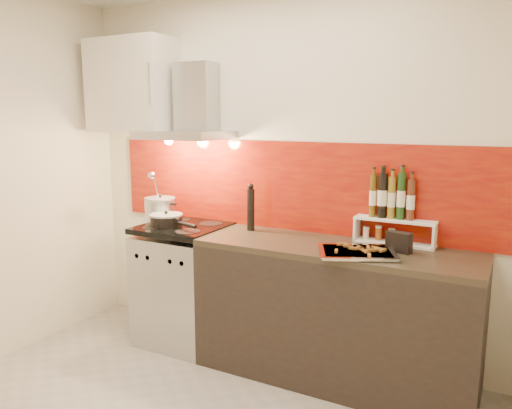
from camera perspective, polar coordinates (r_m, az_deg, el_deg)
The scene contains 13 objects.
back_wall at distance 3.62m, azimuth 3.38°, elevation 3.44°, with size 3.40×0.02×2.60m, color silver.
backsplash at distance 3.59m, azimuth 4.01°, elevation 2.11°, with size 3.00×0.02×0.64m, color maroon.
range_stove at distance 3.90m, azimuth -8.18°, elevation -9.11°, with size 0.60×0.60×0.91m.
counter at distance 3.37m, azimuth 8.92°, elevation -12.11°, with size 1.80×0.60×0.90m.
range_hood at distance 3.80m, azimuth -7.39°, elevation 10.38°, with size 0.62×0.50×0.61m.
upper_cabinet at distance 4.14m, azimuth -13.93°, elevation 13.01°, with size 0.70×0.35×0.72m, color beige.
stock_pot at distance 3.99m, azimuth -10.90°, elevation -0.47°, with size 0.24×0.24×0.21m.
saute_pan at distance 3.77m, azimuth -10.14°, elevation -1.74°, with size 0.46×0.25×0.11m.
utensil_jar at distance 3.95m, azimuth -11.35°, elevation -0.28°, with size 0.08×0.13×0.40m.
pepper_mill at distance 3.59m, azimuth -0.61°, elevation -0.38°, with size 0.05×0.05×0.34m.
step_shelf at distance 3.32m, azimuth 15.29°, elevation -0.92°, with size 0.52×0.14×0.46m.
caddy_box at distance 3.15m, azimuth 16.03°, elevation -4.20°, with size 0.15×0.06×0.13m, color black.
baking_tray at distance 3.06m, azimuth 11.49°, elevation -5.32°, with size 0.55×0.50×0.03m.
Camera 1 is at (1.51, -1.86, 1.71)m, focal length 35.00 mm.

